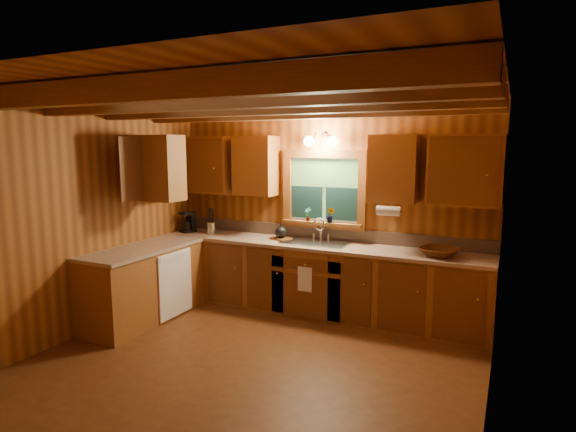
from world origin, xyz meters
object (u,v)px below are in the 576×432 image
at_px(sink, 316,247).
at_px(wicker_basket, 439,252).
at_px(coffee_maker, 189,222).
at_px(cutting_board, 281,239).

relative_size(sink, wicker_basket, 2.02).
xyz_separation_m(sink, wicker_basket, (1.50, -0.08, 0.09)).
height_order(sink, coffee_maker, sink).
xyz_separation_m(cutting_board, wicker_basket, (1.99, -0.10, 0.04)).
distance_m(sink, wicker_basket, 1.50).
bearing_deg(cutting_board, sink, 19.75).
bearing_deg(coffee_maker, sink, 21.21).
bearing_deg(wicker_basket, coffee_maker, 179.35).
bearing_deg(sink, wicker_basket, -3.13).
distance_m(coffee_maker, wicker_basket, 3.41).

